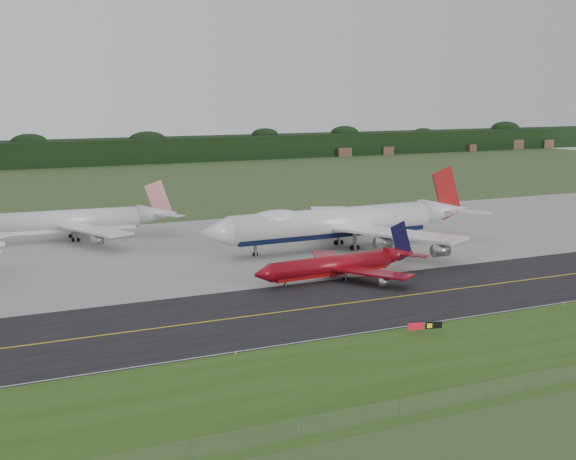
# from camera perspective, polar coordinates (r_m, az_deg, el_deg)

# --- Properties ---
(ground) EXTENTS (600.00, 600.00, 0.00)m
(ground) POSITION_cam_1_polar(r_m,az_deg,el_deg) (139.01, 3.17, -4.88)
(ground) COLOR #3C5427
(ground) RESTS_ON ground
(grass_verge) EXTENTS (400.00, 30.00, 0.01)m
(grass_verge) POSITION_cam_1_polar(r_m,az_deg,el_deg) (110.98, 12.03, -8.93)
(grass_verge) COLOR #2B4F17
(grass_verge) RESTS_ON ground
(taxiway) EXTENTS (400.00, 32.00, 0.02)m
(taxiway) POSITION_cam_1_polar(r_m,az_deg,el_deg) (135.64, 3.99, -5.26)
(taxiway) COLOR black
(taxiway) RESTS_ON ground
(apron) EXTENTS (400.00, 78.00, 0.01)m
(apron) POSITION_cam_1_polar(r_m,az_deg,el_deg) (184.17, -4.51, -1.22)
(apron) COLOR gray
(apron) RESTS_ON ground
(taxiway_centreline) EXTENTS (400.00, 0.40, 0.00)m
(taxiway_centreline) POSITION_cam_1_polar(r_m,az_deg,el_deg) (135.64, 3.99, -5.25)
(taxiway_centreline) COLOR yellow
(taxiway_centreline) RESTS_ON taxiway
(taxiway_edge_line) EXTENTS (400.00, 0.25, 0.00)m
(taxiway_edge_line) POSITION_cam_1_polar(r_m,az_deg,el_deg) (122.95, 7.59, -6.92)
(taxiway_edge_line) COLOR silver
(taxiway_edge_line) RESTS_ON taxiway
(perimeter_fence) EXTENTS (320.00, 0.10, 320.00)m
(perimeter_fence) POSITION_cam_1_polar(r_m,az_deg,el_deg) (101.30, 16.61, -10.32)
(perimeter_fence) COLOR slate
(perimeter_fence) RESTS_ON ground
(horizon_treeline) EXTENTS (700.00, 25.00, 12.00)m
(horizon_treeline) POSITION_cam_1_polar(r_m,az_deg,el_deg) (397.87, -16.29, 5.18)
(horizon_treeline) COLOR black
(horizon_treeline) RESTS_ON ground
(jet_ba_747) EXTENTS (69.63, 57.75, 17.53)m
(jet_ba_747) POSITION_cam_1_polar(r_m,az_deg,el_deg) (181.95, 3.80, 0.56)
(jet_ba_747) COLOR white
(jet_ba_747) RESTS_ON ground
(jet_red_737) EXTENTS (36.60, 29.70, 9.88)m
(jet_red_737) POSITION_cam_1_polar(r_m,az_deg,el_deg) (152.88, 3.67, -2.47)
(jet_red_737) COLOR maroon
(jet_red_737) RESTS_ON ground
(jet_star_tail) EXTENTS (51.35, 42.90, 13.54)m
(jet_star_tail) POSITION_cam_1_polar(r_m,az_deg,el_deg) (198.72, -15.08, 0.60)
(jet_star_tail) COLOR silver
(jet_star_tail) RESTS_ON ground
(taxiway_sign) EXTENTS (5.27, 1.42, 1.79)m
(taxiway_sign) POSITION_cam_1_polar(r_m,az_deg,el_deg) (120.27, 9.70, -6.74)
(taxiway_sign) COLOR slate
(taxiway_sign) RESTS_ON ground
(edge_marker_left) EXTENTS (0.16, 0.16, 0.50)m
(edge_marker_left) POSITION_cam_1_polar(r_m,az_deg,el_deg) (110.32, -3.75, -8.71)
(edge_marker_left) COLOR yellow
(edge_marker_left) RESTS_ON ground
(edge_marker_center) EXTENTS (0.16, 0.16, 0.50)m
(edge_marker_center) POSITION_cam_1_polar(r_m,az_deg,el_deg) (124.27, 9.40, -6.67)
(edge_marker_center) COLOR yellow
(edge_marker_center) RESTS_ON ground
(edge_marker_right) EXTENTS (0.16, 0.16, 0.50)m
(edge_marker_right) POSITION_cam_1_polar(r_m,az_deg,el_deg) (142.35, 18.99, -4.95)
(edge_marker_right) COLOR yellow
(edge_marker_right) RESTS_ON ground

